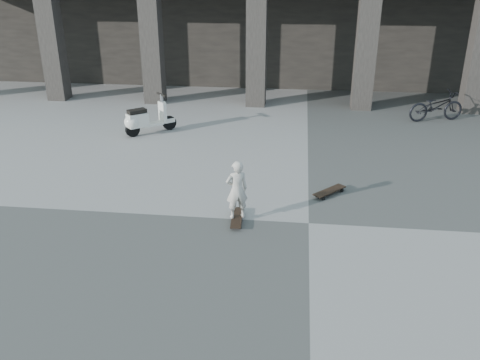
# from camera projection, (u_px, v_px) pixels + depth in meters

# --- Properties ---
(ground) EXTENTS (90.00, 90.00, 0.00)m
(ground) POSITION_uv_depth(u_px,v_px,m) (309.00, 223.00, 9.75)
(ground) COLOR #484846
(ground) RESTS_ON ground
(colonnade) EXTENTS (28.00, 8.82, 6.00)m
(colonnade) POSITION_uv_depth(u_px,v_px,m) (311.00, 2.00, 21.08)
(colonnade) COLOR black
(colonnade) RESTS_ON ground
(longboard) EXTENTS (0.25, 0.88, 0.09)m
(longboard) POSITION_uv_depth(u_px,v_px,m) (237.00, 218.00, 9.81)
(longboard) COLOR black
(longboard) RESTS_ON ground
(skateboard_spare) EXTENTS (0.74, 0.79, 0.10)m
(skateboard_spare) POSITION_uv_depth(u_px,v_px,m) (330.00, 191.00, 10.91)
(skateboard_spare) COLOR black
(skateboard_spare) RESTS_ON ground
(child) EXTENTS (0.49, 0.41, 1.16)m
(child) POSITION_uv_depth(u_px,v_px,m) (237.00, 190.00, 9.57)
(child) COLOR beige
(child) RESTS_ON longboard
(scooter) EXTENTS (1.29, 1.16, 1.11)m
(scooter) POSITION_uv_depth(u_px,v_px,m) (142.00, 120.00, 14.51)
(scooter) COLOR black
(scooter) RESTS_ON ground
(bicycle) EXTENTS (1.89, 1.14, 0.94)m
(bicycle) POSITION_uv_depth(u_px,v_px,m) (436.00, 106.00, 15.78)
(bicycle) COLOR black
(bicycle) RESTS_ON ground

